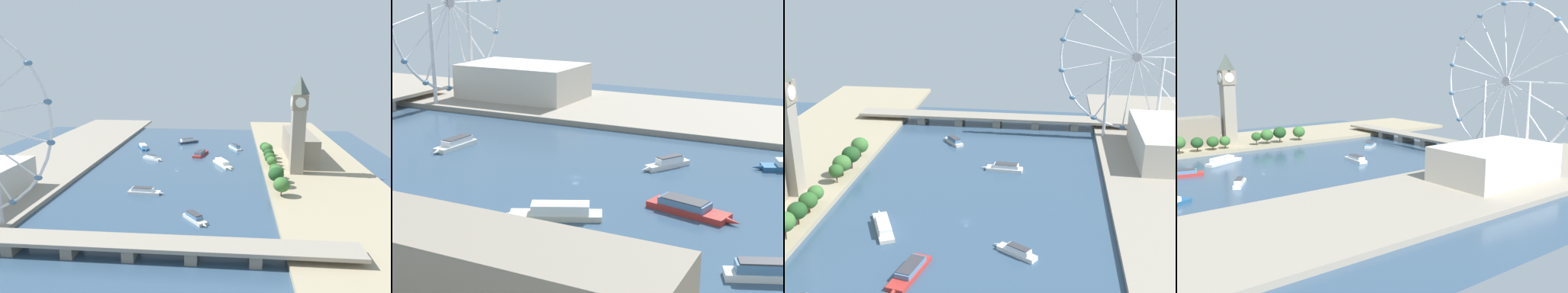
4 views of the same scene
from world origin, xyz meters
The scene contains 11 objects.
ground_plane centered at (0.00, 0.00, 0.00)m, with size 413.00×413.00×0.00m, color #334C66.
riverbank_right centered at (121.50, 0.00, 1.50)m, with size 90.00×520.00×3.00m, color gray.
parliament_block centered at (-113.11, -35.66, 15.54)m, with size 22.00×86.11×25.07m, color gray.
tree_row_embankment centered at (-83.00, 16.36, 11.29)m, with size 13.22×132.35×14.77m.
ferris_wheel centered at (100.62, 139.17, 61.93)m, with size 109.81×3.20×114.29m.
riverside_hall centered at (122.44, 100.92, 13.82)m, with size 47.09×75.54×21.64m, color beige.
tour_boat_1 centered at (14.12, 70.70, 2.02)m, with size 27.53×8.53×4.83m.
tour_boat_2 centered at (28.53, -28.81, 1.93)m, with size 22.35×15.74×4.82m.
tour_boat_3 centered at (-17.07, -51.62, 1.93)m, with size 14.48×33.86×4.73m.
tour_boat_5 centered at (-40.65, -13.83, 2.18)m, with size 19.59×34.55×5.25m.
tour_boat_7 centered at (-52.48, -84.65, 2.18)m, with size 14.30×27.55×5.26m.
Camera 2 is at (-201.06, -103.86, 76.03)m, focal length 54.72 mm.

